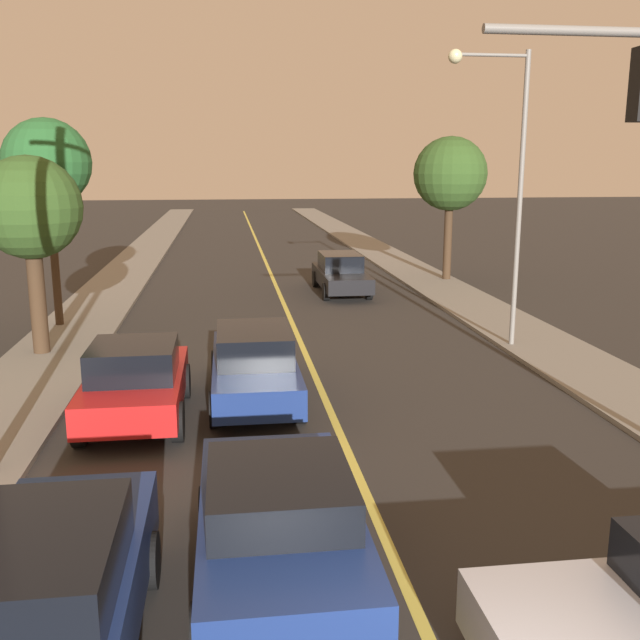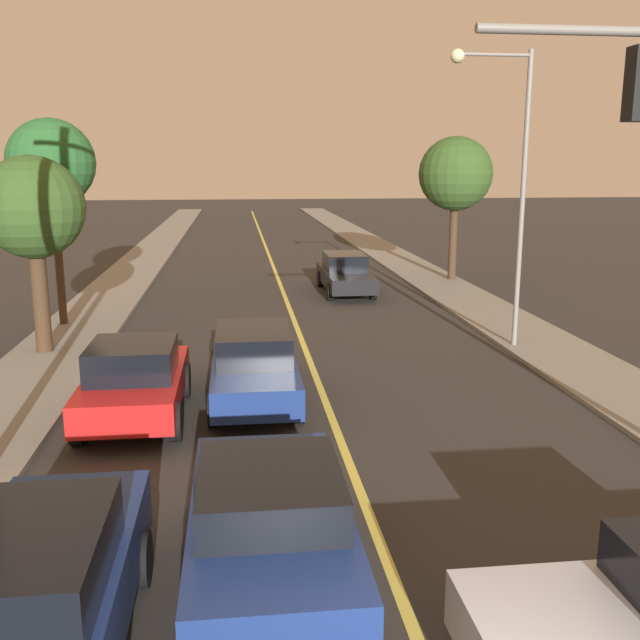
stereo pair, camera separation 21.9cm
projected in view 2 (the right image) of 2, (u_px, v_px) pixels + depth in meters
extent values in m
cube|color=#2D2B28|center=(269.00, 255.00, 40.23)|extent=(10.85, 80.00, 0.01)
cube|color=#D1C14C|center=(269.00, 254.00, 40.23)|extent=(0.16, 76.00, 0.00)
cube|color=gray|center=(148.00, 255.00, 39.45)|extent=(2.50, 80.00, 0.12)
cube|color=gray|center=(385.00, 252.00, 40.99)|extent=(2.50, 80.00, 0.12)
cube|color=navy|center=(270.00, 531.00, 8.56)|extent=(1.87, 4.33, 0.74)
cube|color=black|center=(270.00, 490.00, 8.26)|extent=(1.65, 1.95, 0.49)
cylinder|color=black|center=(201.00, 511.00, 9.84)|extent=(0.22, 0.70, 0.70)
cylinder|color=black|center=(329.00, 504.00, 10.04)|extent=(0.22, 0.70, 0.70)
cylinder|color=black|center=(189.00, 636.00, 7.23)|extent=(0.22, 0.70, 0.70)
cylinder|color=black|center=(362.00, 623.00, 7.44)|extent=(0.22, 0.70, 0.70)
cube|color=navy|center=(254.00, 370.00, 15.42)|extent=(1.75, 4.97, 0.61)
cube|color=black|center=(253.00, 344.00, 15.09)|extent=(1.54, 2.24, 0.65)
cylinder|color=black|center=(217.00, 365.00, 16.88)|extent=(0.22, 0.72, 0.72)
cylinder|color=black|center=(287.00, 363.00, 17.07)|extent=(0.22, 0.72, 0.72)
cylinder|color=black|center=(214.00, 409.00, 13.89)|extent=(0.22, 0.72, 0.72)
cylinder|color=black|center=(298.00, 405.00, 14.09)|extent=(0.22, 0.72, 0.72)
cube|color=navy|center=(35.00, 612.00, 7.02)|extent=(1.72, 4.82, 0.75)
cube|color=black|center=(23.00, 560.00, 6.69)|extent=(1.52, 2.17, 0.61)
cylinder|color=black|center=(0.00, 568.00, 8.46)|extent=(0.22, 0.68, 0.68)
cylinder|color=black|center=(141.00, 559.00, 8.65)|extent=(0.22, 0.68, 0.68)
cube|color=red|center=(135.00, 387.00, 14.23)|extent=(1.85, 4.09, 0.59)
cube|color=black|center=(132.00, 359.00, 13.94)|extent=(1.63, 1.84, 0.64)
cylinder|color=black|center=(102.00, 383.00, 15.43)|extent=(0.22, 0.76, 0.76)
cylinder|color=black|center=(185.00, 381.00, 15.63)|extent=(0.22, 0.76, 0.76)
cylinder|color=black|center=(78.00, 425.00, 12.96)|extent=(0.22, 0.76, 0.76)
cylinder|color=black|center=(176.00, 421.00, 13.17)|extent=(0.22, 0.76, 0.76)
cube|color=black|center=(345.00, 278.00, 28.19)|extent=(1.73, 5.00, 0.57)
cube|color=black|center=(345.00, 262.00, 28.25)|extent=(1.52, 2.25, 0.65)
cylinder|color=black|center=(373.00, 291.00, 26.84)|extent=(0.22, 0.67, 0.67)
cylinder|color=black|center=(330.00, 292.00, 26.65)|extent=(0.22, 0.67, 0.67)
cylinder|color=black|center=(359.00, 278.00, 29.85)|extent=(0.22, 0.67, 0.67)
cylinder|color=black|center=(320.00, 279.00, 29.66)|extent=(0.22, 0.67, 0.67)
cylinder|color=black|center=(532.00, 618.00, 7.56)|extent=(0.63, 0.22, 0.63)
cylinder|color=slate|center=(522.00, 203.00, 18.96)|extent=(0.14, 0.14, 7.77)
cylinder|color=slate|center=(495.00, 55.00, 18.05)|extent=(1.94, 0.09, 0.09)
sphere|color=beige|center=(457.00, 56.00, 17.95)|extent=(0.36, 0.36, 0.36)
cylinder|color=#3D2B1C|center=(59.00, 260.00, 21.96)|extent=(0.24, 0.24, 4.04)
sphere|color=#235628|center=(51.00, 162.00, 21.33)|extent=(2.61, 2.61, 2.61)
cylinder|color=#3D2B1C|center=(41.00, 298.00, 18.78)|extent=(0.42, 0.42, 2.90)
sphere|color=#2D4C1E|center=(33.00, 207.00, 18.27)|extent=(2.64, 2.64, 2.64)
cylinder|color=#3D2B1C|center=(453.00, 240.00, 30.62)|extent=(0.35, 0.35, 3.41)
sphere|color=#2D4C1E|center=(456.00, 174.00, 30.02)|extent=(3.11, 3.11, 3.11)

